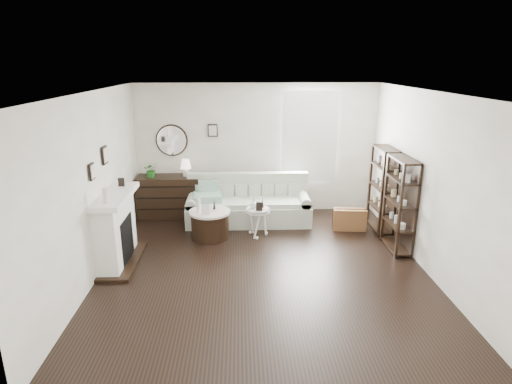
{
  "coord_description": "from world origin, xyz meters",
  "views": [
    {
      "loc": [
        -0.35,
        -6.06,
        3.11
      ],
      "look_at": [
        -0.08,
        0.8,
        1.01
      ],
      "focal_mm": 30.0,
      "sensor_mm": 36.0,
      "label": 1
    }
  ],
  "objects_px": {
    "dresser": "(169,196)",
    "drum_table": "(210,224)",
    "pedestal_table": "(258,211)",
    "sofa": "(248,206)"
  },
  "relations": [
    {
      "from": "sofa",
      "to": "drum_table",
      "type": "height_order",
      "value": "sofa"
    },
    {
      "from": "pedestal_table",
      "to": "drum_table",
      "type": "bearing_deg",
      "value": -177.45
    },
    {
      "from": "sofa",
      "to": "pedestal_table",
      "type": "distance_m",
      "value": 0.81
    },
    {
      "from": "dresser",
      "to": "pedestal_table",
      "type": "distance_m",
      "value": 2.14
    },
    {
      "from": "drum_table",
      "to": "pedestal_table",
      "type": "distance_m",
      "value": 0.91
    },
    {
      "from": "dresser",
      "to": "drum_table",
      "type": "height_order",
      "value": "dresser"
    },
    {
      "from": "sofa",
      "to": "drum_table",
      "type": "distance_m",
      "value": 1.09
    },
    {
      "from": "drum_table",
      "to": "sofa",
      "type": "bearing_deg",
      "value": 48.64
    },
    {
      "from": "sofa",
      "to": "drum_table",
      "type": "relative_size",
      "value": 3.27
    },
    {
      "from": "dresser",
      "to": "drum_table",
      "type": "xyz_separation_m",
      "value": [
        0.92,
        -1.21,
        -0.16
      ]
    }
  ]
}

